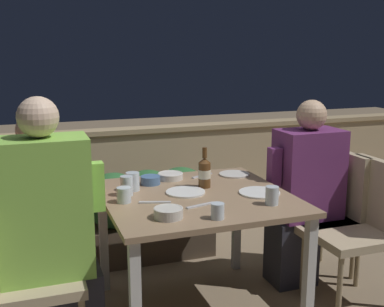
{
  "coord_description": "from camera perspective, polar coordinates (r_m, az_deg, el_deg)",
  "views": [
    {
      "loc": [
        -0.88,
        -2.42,
        1.51
      ],
      "look_at": [
        0.0,
        0.07,
        0.94
      ],
      "focal_mm": 45.0,
      "sensor_mm": 36.0,
      "label": 1
    }
  ],
  "objects": [
    {
      "name": "chair_left_far",
      "position": [
        2.8,
        -20.91,
        -9.47
      ],
      "size": [
        0.47,
        0.46,
        0.86
      ],
      "color": "tan",
      "rests_on": "ground_plane"
    },
    {
      "name": "person_coral_top",
      "position": [
        2.77,
        -16.8,
        -7.66
      ],
      "size": [
        0.51,
        0.26,
        1.19
      ],
      "color": "#282833",
      "rests_on": "ground_plane"
    },
    {
      "name": "plate_2",
      "position": [
        2.74,
        7.99,
        -4.61
      ],
      "size": [
        0.23,
        0.23,
        0.01
      ],
      "color": "white",
      "rests_on": "dining_table"
    },
    {
      "name": "glass_cup_1",
      "position": [
        2.55,
        9.46,
        -4.94
      ],
      "size": [
        0.07,
        0.07,
        0.1
      ],
      "color": "silver",
      "rests_on": "dining_table"
    },
    {
      "name": "plate_1",
      "position": [
        3.12,
        5.02,
        -2.46
      ],
      "size": [
        0.19,
        0.19,
        0.01
      ],
      "color": "silver",
      "rests_on": "dining_table"
    },
    {
      "name": "person_green_blouse",
      "position": [
        2.43,
        -16.23,
        -8.91
      ],
      "size": [
        0.5,
        0.26,
        1.3
      ],
      "color": "#282833",
      "rests_on": "ground_plane"
    },
    {
      "name": "fork_1",
      "position": [
        3.07,
        1.2,
        -2.64
      ],
      "size": [
        0.16,
        0.09,
        0.01
      ],
      "color": "silver",
      "rests_on": "dining_table"
    },
    {
      "name": "parapet_wall",
      "position": [
        4.21,
        -6.74,
        -2.67
      ],
      "size": [
        9.0,
        0.18,
        0.86
      ],
      "color": "tan",
      "rests_on": "ground_plane"
    },
    {
      "name": "dining_table",
      "position": [
        2.72,
        0.53,
        -6.54
      ],
      "size": [
        1.02,
        1.0,
        0.72
      ],
      "color": "#937556",
      "rests_on": "ground_plane"
    },
    {
      "name": "beer_bottle",
      "position": [
        2.81,
        1.49,
        -2.23
      ],
      "size": [
        0.07,
        0.07,
        0.24
      ],
      "color": "brown",
      "rests_on": "dining_table"
    },
    {
      "name": "chair_right_near",
      "position": [
        3.12,
        19.74,
        -7.14
      ],
      "size": [
        0.47,
        0.46,
        0.86
      ],
      "color": "tan",
      "rests_on": "ground_plane"
    },
    {
      "name": "plate_0",
      "position": [
        2.72,
        -0.78,
        -4.59
      ],
      "size": [
        0.22,
        0.22,
        0.01
      ],
      "color": "white",
      "rests_on": "dining_table"
    },
    {
      "name": "glass_cup_3",
      "position": [
        2.68,
        -7.75,
        -3.82
      ],
      "size": [
        0.07,
        0.07,
        0.11
      ],
      "color": "silver",
      "rests_on": "dining_table"
    },
    {
      "name": "chair_left_near",
      "position": [
        2.48,
        -20.73,
        -12.25
      ],
      "size": [
        0.47,
        0.46,
        0.86
      ],
      "color": "tan",
      "rests_on": "ground_plane"
    },
    {
      "name": "planter_hedge",
      "position": [
        3.56,
        -5.14,
        -6.54
      ],
      "size": [
        0.92,
        0.47,
        0.65
      ],
      "color": "brown",
      "rests_on": "ground_plane"
    },
    {
      "name": "bowl_2",
      "position": [
        3.0,
        -2.58,
        -2.63
      ],
      "size": [
        0.16,
        0.16,
        0.04
      ],
      "color": "silver",
      "rests_on": "dining_table"
    },
    {
      "name": "glass_cup_0",
      "position": [
        2.31,
        3.05,
        -6.83
      ],
      "size": [
        0.07,
        0.07,
        0.08
      ],
      "color": "silver",
      "rests_on": "dining_table"
    },
    {
      "name": "bowl_0",
      "position": [
        2.9,
        -4.95,
        -3.1
      ],
      "size": [
        0.12,
        0.12,
        0.05
      ],
      "color": "#4C709E",
      "rests_on": "dining_table"
    },
    {
      "name": "person_purple_stripe",
      "position": [
        3.19,
        13.02,
        -4.61
      ],
      "size": [
        0.49,
        0.26,
        1.2
      ],
      "color": "#282833",
      "rests_on": "ground_plane"
    },
    {
      "name": "glass_cup_2",
      "position": [
        2.57,
        -8.09,
        -4.88
      ],
      "size": [
        0.08,
        0.08,
        0.08
      ],
      "color": "silver",
      "rests_on": "dining_table"
    },
    {
      "name": "fork_0",
      "position": [
        2.5,
        1.01,
        -6.16
      ],
      "size": [
        0.17,
        0.06,
        0.01
      ],
      "color": "silver",
      "rests_on": "dining_table"
    },
    {
      "name": "glass_cup_4",
      "position": [
        2.78,
        -7.05,
        -3.32
      ],
      "size": [
        0.08,
        0.08,
        0.11
      ],
      "color": "silver",
      "rests_on": "dining_table"
    },
    {
      "name": "fork_2",
      "position": [
        2.55,
        -4.42,
        -5.79
      ],
      "size": [
        0.17,
        0.07,
        0.01
      ],
      "color": "silver",
      "rests_on": "dining_table"
    },
    {
      "name": "chair_right_far",
      "position": [
        3.32,
        15.91,
        -5.69
      ],
      "size": [
        0.47,
        0.46,
        0.86
      ],
      "color": "tan",
      "rests_on": "ground_plane"
    },
    {
      "name": "bowl_1",
      "position": [
        2.33,
        -2.81,
        -6.95
      ],
      "size": [
        0.14,
        0.14,
        0.05
      ],
      "color": "beige",
      "rests_on": "dining_table"
    }
  ]
}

